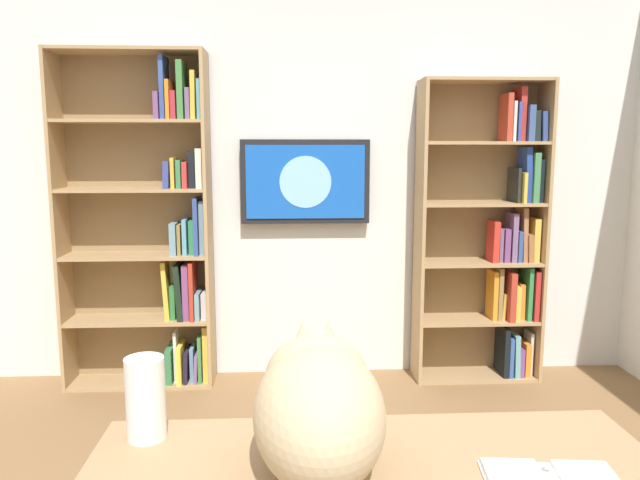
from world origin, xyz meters
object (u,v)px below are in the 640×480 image
(bookshelf_left, at_px, (494,239))
(wall_mounted_tv, at_px, (305,182))
(bookshelf_right, at_px, (155,228))
(paper_towel_roll, at_px, (146,398))
(cat, at_px, (318,402))

(bookshelf_left, height_order, wall_mounted_tv, bookshelf_left)
(bookshelf_right, height_order, wall_mounted_tv, bookshelf_right)
(bookshelf_right, distance_m, wall_mounted_tv, 1.01)
(bookshelf_left, relative_size, wall_mounted_tv, 2.34)
(wall_mounted_tv, distance_m, paper_towel_roll, 2.42)
(bookshelf_left, height_order, paper_towel_roll, bookshelf_left)
(cat, relative_size, paper_towel_roll, 2.87)
(cat, bearing_deg, wall_mounted_tv, -90.88)
(bookshelf_left, xyz_separation_m, wall_mounted_tv, (1.24, -0.09, 0.37))
(wall_mounted_tv, height_order, paper_towel_roll, wall_mounted_tv)
(paper_towel_roll, bearing_deg, wall_mounted_tv, -102.56)
(cat, xyz_separation_m, paper_towel_roll, (0.48, -0.17, -0.05))
(bookshelf_left, relative_size, cat, 2.91)
(wall_mounted_tv, relative_size, paper_towel_roll, 3.57)
(bookshelf_left, distance_m, cat, 2.73)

